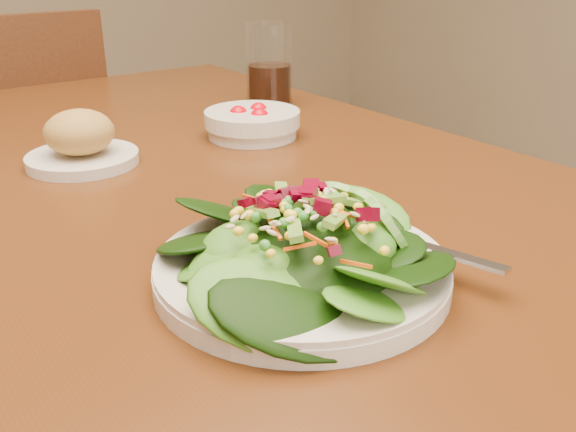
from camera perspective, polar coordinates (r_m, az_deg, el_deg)
The scene contains 6 objects.
dining_table at distance 0.83m, azimuth -9.65°, elevation -3.80°, with size 0.90×1.40×0.75m.
chair_far at distance 1.64m, azimuth -22.86°, elevation 1.65°, with size 0.41×0.42×0.89m.
salad_plate at distance 0.55m, azimuth 1.99°, elevation -3.06°, with size 0.26×0.26×0.07m.
bread_plate at distance 0.89m, azimuth -17.95°, elevation 6.24°, with size 0.15×0.15×0.07m.
tomato_bowl at distance 0.97m, azimuth -3.19°, elevation 8.26°, with size 0.14×0.14×0.05m.
drinking_glass at distance 1.17m, azimuth -1.68°, elevation 12.79°, with size 0.08×0.08×0.14m.
Camera 1 is at (-0.32, -0.67, 1.02)m, focal length 40.00 mm.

